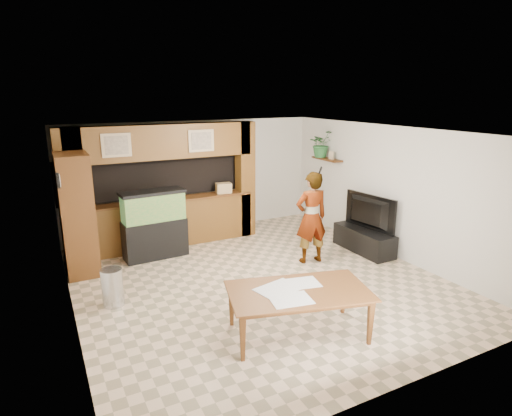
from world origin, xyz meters
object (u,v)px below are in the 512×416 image
pantry_cabinet (77,215)px  television (366,213)px  aquarium (154,225)px  person (311,218)px  dining_table (299,314)px

pantry_cabinet → television: bearing=-16.3°
aquarium → person: size_ratio=0.76×
aquarium → person: (2.63, -1.63, 0.23)m
aquarium → person: 3.10m
aquarium → television: bearing=-26.1°
pantry_cabinet → person: (4.02, -1.53, -0.20)m
television → dining_table: size_ratio=0.67×
aquarium → dining_table: size_ratio=0.73×
television → person: person is taller
person → dining_table: bearing=58.6°
pantry_cabinet → television: 5.58m
aquarium → television: aquarium is taller
pantry_cabinet → person: pantry_cabinet is taller
television → person: 1.33m
person → dining_table: 2.77m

